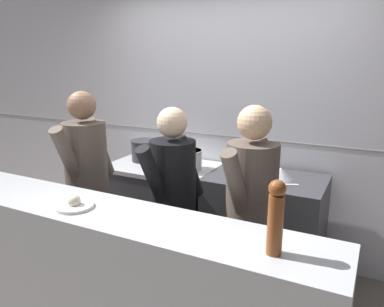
{
  "coord_description": "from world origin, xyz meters",
  "views": [
    {
      "loc": [
        1.31,
        -1.88,
        1.89
      ],
      "look_at": [
        -0.0,
        0.7,
        1.15
      ],
      "focal_mm": 35.0,
      "sensor_mm": 36.0,
      "label": 1
    }
  ],
  "objects_px": {
    "plated_dish_main": "(74,204)",
    "chef_line": "(251,216)",
    "mixing_bowl_steel": "(281,173)",
    "oven_range": "(163,208)",
    "stock_pot": "(145,150)",
    "chefs_knife": "(269,184)",
    "sauce_pot": "(187,159)",
    "pepper_mill": "(276,216)",
    "chef_sous": "(173,205)",
    "chef_head_cook": "(87,183)"
  },
  "relations": [
    {
      "from": "plated_dish_main",
      "to": "chef_head_cook",
      "type": "xyz_separation_m",
      "value": [
        -0.5,
        0.64,
        -0.14
      ]
    },
    {
      "from": "stock_pot",
      "to": "sauce_pot",
      "type": "xyz_separation_m",
      "value": [
        0.52,
        -0.08,
        -0.01
      ]
    },
    {
      "from": "chef_line",
      "to": "chefs_knife",
      "type": "bearing_deg",
      "value": 103.78
    },
    {
      "from": "mixing_bowl_steel",
      "to": "pepper_mill",
      "type": "height_order",
      "value": "pepper_mill"
    },
    {
      "from": "sauce_pot",
      "to": "chef_head_cook",
      "type": "height_order",
      "value": "chef_head_cook"
    },
    {
      "from": "mixing_bowl_steel",
      "to": "chef_head_cook",
      "type": "bearing_deg",
      "value": -148.15
    },
    {
      "from": "mixing_bowl_steel",
      "to": "chefs_knife",
      "type": "xyz_separation_m",
      "value": [
        -0.04,
        -0.19,
        -0.04
      ]
    },
    {
      "from": "plated_dish_main",
      "to": "mixing_bowl_steel",
      "type": "bearing_deg",
      "value": 60.25
    },
    {
      "from": "stock_pot",
      "to": "chef_sous",
      "type": "xyz_separation_m",
      "value": [
        0.81,
        -0.86,
        -0.12
      ]
    },
    {
      "from": "chefs_knife",
      "to": "chef_head_cook",
      "type": "relative_size",
      "value": 0.22
    },
    {
      "from": "chef_sous",
      "to": "chef_head_cook",
      "type": "bearing_deg",
      "value": -170.38
    },
    {
      "from": "sauce_pot",
      "to": "mixing_bowl_steel",
      "type": "height_order",
      "value": "sauce_pot"
    },
    {
      "from": "pepper_mill",
      "to": "mixing_bowl_steel",
      "type": "bearing_deg",
      "value": 102.72
    },
    {
      "from": "pepper_mill",
      "to": "oven_range",
      "type": "bearing_deg",
      "value": 135.46
    },
    {
      "from": "chef_sous",
      "to": "chef_line",
      "type": "bearing_deg",
      "value": 11.08
    },
    {
      "from": "sauce_pot",
      "to": "chef_head_cook",
      "type": "xyz_separation_m",
      "value": [
        -0.49,
        -0.78,
        -0.07
      ]
    },
    {
      "from": "chefs_knife",
      "to": "chef_line",
      "type": "relative_size",
      "value": 0.23
    },
    {
      "from": "chef_line",
      "to": "plated_dish_main",
      "type": "bearing_deg",
      "value": -132.85
    },
    {
      "from": "oven_range",
      "to": "chefs_knife",
      "type": "relative_size",
      "value": 2.76
    },
    {
      "from": "oven_range",
      "to": "plated_dish_main",
      "type": "xyz_separation_m",
      "value": [
        0.29,
        -1.45,
        0.62
      ]
    },
    {
      "from": "chef_line",
      "to": "chef_sous",
      "type": "bearing_deg",
      "value": -168.95
    },
    {
      "from": "plated_dish_main",
      "to": "chef_line",
      "type": "distance_m",
      "value": 1.1
    },
    {
      "from": "mixing_bowl_steel",
      "to": "plated_dish_main",
      "type": "bearing_deg",
      "value": -119.75
    },
    {
      "from": "stock_pot",
      "to": "chefs_knife",
      "type": "height_order",
      "value": "stock_pot"
    },
    {
      "from": "sauce_pot",
      "to": "oven_range",
      "type": "bearing_deg",
      "value": 175.65
    },
    {
      "from": "sauce_pot",
      "to": "pepper_mill",
      "type": "relative_size",
      "value": 0.82
    },
    {
      "from": "oven_range",
      "to": "chef_head_cook",
      "type": "relative_size",
      "value": 0.61
    },
    {
      "from": "plated_dish_main",
      "to": "pepper_mill",
      "type": "distance_m",
      "value": 1.19
    },
    {
      "from": "plated_dish_main",
      "to": "chef_sous",
      "type": "relative_size",
      "value": 0.14
    },
    {
      "from": "sauce_pot",
      "to": "pepper_mill",
      "type": "xyz_separation_m",
      "value": [
        1.18,
        -1.42,
        0.24
      ]
    },
    {
      "from": "stock_pot",
      "to": "chef_line",
      "type": "relative_size",
      "value": 0.18
    },
    {
      "from": "stock_pot",
      "to": "chef_head_cook",
      "type": "relative_size",
      "value": 0.17
    },
    {
      "from": "plated_dish_main",
      "to": "chef_line",
      "type": "relative_size",
      "value": 0.14
    },
    {
      "from": "chefs_knife",
      "to": "oven_range",
      "type": "bearing_deg",
      "value": 171.51
    },
    {
      "from": "mixing_bowl_steel",
      "to": "chef_line",
      "type": "bearing_deg",
      "value": -89.19
    },
    {
      "from": "chef_head_cook",
      "to": "chef_sous",
      "type": "xyz_separation_m",
      "value": [
        0.79,
        0.01,
        -0.04
      ]
    },
    {
      "from": "stock_pot",
      "to": "chefs_knife",
      "type": "relative_size",
      "value": 0.78
    },
    {
      "from": "pepper_mill",
      "to": "chef_head_cook",
      "type": "distance_m",
      "value": 1.82
    },
    {
      "from": "chefs_knife",
      "to": "chef_head_cook",
      "type": "distance_m",
      "value": 1.45
    },
    {
      "from": "stock_pot",
      "to": "chef_sous",
      "type": "bearing_deg",
      "value": -46.58
    },
    {
      "from": "chefs_knife",
      "to": "chef_line",
      "type": "height_order",
      "value": "chef_line"
    },
    {
      "from": "mixing_bowl_steel",
      "to": "sauce_pot",
      "type": "bearing_deg",
      "value": -176.7
    },
    {
      "from": "pepper_mill",
      "to": "sauce_pot",
      "type": "bearing_deg",
      "value": 129.77
    },
    {
      "from": "sauce_pot",
      "to": "chefs_knife",
      "type": "height_order",
      "value": "sauce_pot"
    },
    {
      "from": "chefs_knife",
      "to": "pepper_mill",
      "type": "height_order",
      "value": "pepper_mill"
    },
    {
      "from": "mixing_bowl_steel",
      "to": "chef_head_cook",
      "type": "height_order",
      "value": "chef_head_cook"
    },
    {
      "from": "oven_range",
      "to": "chef_line",
      "type": "relative_size",
      "value": 0.63
    },
    {
      "from": "chef_head_cook",
      "to": "chef_sous",
      "type": "distance_m",
      "value": 0.79
    },
    {
      "from": "stock_pot",
      "to": "plated_dish_main",
      "type": "height_order",
      "value": "plated_dish_main"
    },
    {
      "from": "plated_dish_main",
      "to": "chef_head_cook",
      "type": "distance_m",
      "value": 0.83
    }
  ]
}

